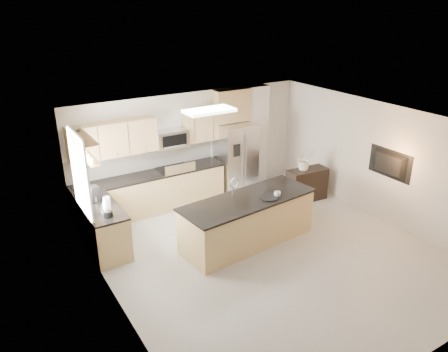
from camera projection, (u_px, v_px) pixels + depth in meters
floor at (269, 253)px, 8.52m from camera, size 6.50×6.50×0.00m
ceiling at (275, 124)px, 7.54m from camera, size 6.00×6.50×0.02m
wall_back at (191, 146)px, 10.60m from camera, size 6.00×0.02×2.60m
wall_front at (430, 284)px, 5.47m from camera, size 6.00×0.02×2.60m
wall_left at (113, 236)px, 6.58m from camera, size 0.02×6.50×2.60m
wall_right at (382, 163)px, 9.48m from camera, size 0.02×6.50×2.60m
back_counter at (151, 192)px, 10.07m from camera, size 3.55×0.66×1.44m
left_counter at (103, 228)px, 8.52m from camera, size 0.66×1.50×0.92m
range at (176, 187)px, 10.36m from camera, size 0.76×0.64×1.14m
upper_cabinets at (141, 135)px, 9.64m from camera, size 3.50×0.33×0.75m
microwave at (171, 139)px, 10.02m from camera, size 0.76×0.40×0.40m
refrigerator at (235, 158)px, 10.97m from camera, size 0.92×0.78×1.78m
partition_column at (255, 136)px, 11.36m from camera, size 0.60×0.30×2.60m
window at (80, 175)px, 7.92m from camera, size 0.04×1.15×1.65m
shelf_lower at (84, 156)px, 7.95m from camera, size 0.30×1.20×0.04m
shelf_upper at (81, 137)px, 7.81m from camera, size 0.30×1.20×0.04m
ceiling_fixture at (209, 111)px, 8.62m from camera, size 1.00×0.50×0.06m
island at (248, 220)px, 8.75m from camera, size 2.90×1.28×1.40m
credenza at (307, 185)px, 10.66m from camera, size 1.02×0.48×0.80m
cup at (277, 194)px, 8.64m from camera, size 0.18×0.18×0.11m
platter at (269, 197)px, 8.61m from camera, size 0.47×0.47×0.02m
blender at (107, 208)px, 7.91m from camera, size 0.17×0.17×0.39m
kettle at (105, 203)px, 8.22m from camera, size 0.21×0.21×0.26m
coffee_maker at (94, 194)px, 8.52m from camera, size 0.19×0.22×0.32m
bowl at (76, 129)px, 8.06m from camera, size 0.40×0.40×0.08m
flower_vase at (305, 154)px, 10.37m from camera, size 0.77×0.70×0.76m
television at (387, 164)px, 9.26m from camera, size 0.14×1.08×0.62m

